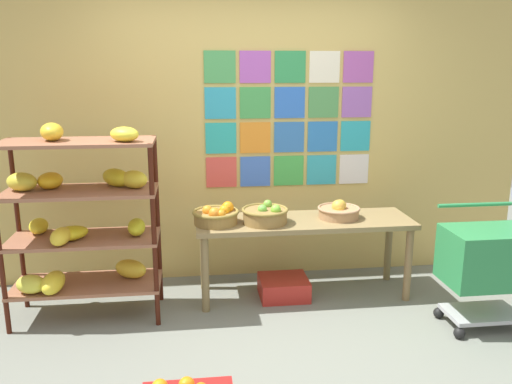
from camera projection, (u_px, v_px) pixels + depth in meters
name	position (u px, v px, depth m)	size (l,w,h in m)	color
ground	(276.00, 365.00, 3.32)	(9.07, 9.07, 0.00)	slate
back_wall_with_art	(250.00, 115.00, 4.50)	(4.98, 0.07, 2.90)	tan
banana_shelf_unit	(80.00, 216.00, 3.80)	(1.09, 0.60, 1.47)	#3C150A
display_table	(304.00, 229.00, 4.24)	(1.75, 0.55, 0.65)	olive
fruit_basket_back_left	(339.00, 211.00, 4.25)	(0.35, 0.35, 0.16)	#A87C53
fruit_basket_back_right	(265.00, 215.00, 4.11)	(0.37, 0.37, 0.16)	olive
fruit_basket_right	(216.00, 215.00, 4.08)	(0.37, 0.37, 0.17)	olive
produce_crate_under_table	(284.00, 287.00, 4.31)	(0.39, 0.35, 0.16)	#B42820
shopping_cart	(488.00, 260.00, 3.72)	(0.60, 0.46, 0.87)	black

